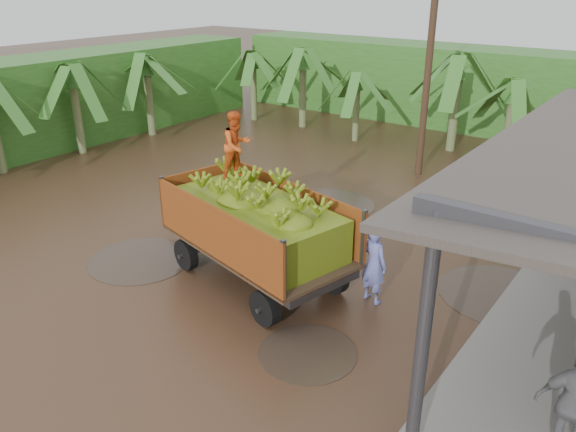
# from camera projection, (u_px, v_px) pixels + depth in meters

# --- Properties ---
(ground) EXTENTS (100.00, 100.00, 0.00)m
(ground) POSITION_uv_depth(u_px,v_px,m) (280.00, 261.00, 14.08)
(ground) COLOR black
(ground) RESTS_ON ground
(hedge_north) EXTENTS (22.00, 3.00, 3.60)m
(hedge_north) POSITION_uv_depth(u_px,v_px,m) (454.00, 86.00, 26.23)
(hedge_north) COLOR #2D661E
(hedge_north) RESTS_ON ground
(hedge_west) EXTENTS (3.00, 18.00, 3.60)m
(hedge_west) POSITION_uv_depth(u_px,v_px,m) (77.00, 97.00, 23.99)
(hedge_west) COLOR #2D661E
(hedge_west) RESTS_ON ground
(banana_trailer) EXTENTS (6.61, 3.27, 3.77)m
(banana_trailer) POSITION_uv_depth(u_px,v_px,m) (256.00, 225.00, 12.69)
(banana_trailer) COLOR #AF5219
(banana_trailer) RESTS_ON ground
(man_blue) EXTENTS (0.75, 0.58, 1.80)m
(man_blue) POSITION_uv_depth(u_px,v_px,m) (374.00, 264.00, 12.05)
(man_blue) COLOR #6B72C3
(man_blue) RESTS_ON ground
(man_grey) EXTENTS (1.20, 0.76, 1.90)m
(man_grey) POSITION_uv_depth(u_px,v_px,m) (576.00, 404.00, 8.06)
(man_grey) COLOR slate
(man_grey) RESTS_ON ground
(utility_pole) EXTENTS (1.20, 0.24, 7.66)m
(utility_pole) POSITION_uv_depth(u_px,v_px,m) (429.00, 63.00, 18.73)
(utility_pole) COLOR #47301E
(utility_pole) RESTS_ON ground
(banana_plants) EXTENTS (24.37, 20.74, 3.91)m
(banana_plants) POSITION_uv_depth(u_px,v_px,m) (257.00, 115.00, 20.99)
(banana_plants) COLOR #2D661E
(banana_plants) RESTS_ON ground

